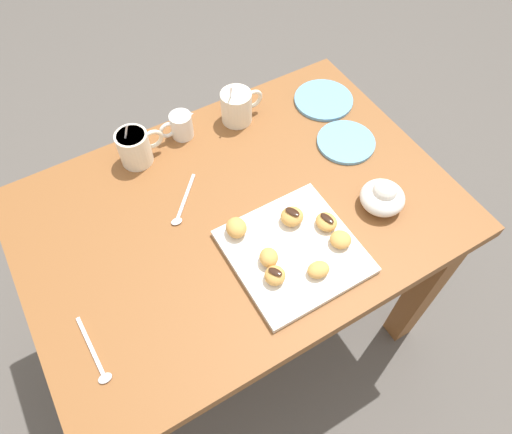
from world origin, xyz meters
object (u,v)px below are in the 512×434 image
at_px(cream_pitcher_white, 181,125).
at_px(dining_table, 240,239).
at_px(pastry_plate_square, 294,251).
at_px(beignet_5, 269,257).
at_px(ice_cream_bowl, 383,196).
at_px(saucer_sky_left, 346,142).
at_px(beignet_1, 275,276).
at_px(saucer_sky_right, 323,100).
at_px(beignet_2, 326,222).
at_px(beignet_4, 236,228).
at_px(beignet_0, 318,270).
at_px(coffee_mug_cream_right, 237,106).
at_px(beignet_6, 341,240).
at_px(beignet_3, 292,216).
at_px(coffee_mug_cream_left, 135,147).

bearing_deg(cream_pitcher_white, dining_table, -88.24).
relative_size(pastry_plate_square, beignet_5, 5.93).
relative_size(ice_cream_bowl, saucer_sky_left, 0.69).
height_order(saucer_sky_left, beignet_1, beignet_1).
xyz_separation_m(saucer_sky_right, beignet_2, (-0.25, -0.37, 0.03)).
xyz_separation_m(saucer_sky_left, saucer_sky_right, (0.04, 0.17, 0.00)).
xyz_separation_m(ice_cream_bowl, beignet_4, (-0.35, 0.10, -0.00)).
bearing_deg(beignet_0, coffee_mug_cream_right, 80.39).
height_order(saucer_sky_left, beignet_2, beignet_2).
distance_m(coffee_mug_cream_right, beignet_5, 0.48).
xyz_separation_m(beignet_5, beignet_6, (0.17, -0.04, -0.00)).
distance_m(coffee_mug_cream_right, saucer_sky_left, 0.32).
relative_size(cream_pitcher_white, beignet_5, 2.19).
relative_size(pastry_plate_square, beignet_1, 5.92).
bearing_deg(pastry_plate_square, beignet_6, -20.91).
bearing_deg(beignet_3, beignet_1, -136.16).
height_order(coffee_mug_cream_left, beignet_0, coffee_mug_cream_left).
xyz_separation_m(beignet_4, beignet_6, (0.19, -0.15, -0.00)).
bearing_deg(cream_pitcher_white, beignet_6, -72.44).
bearing_deg(beignet_4, beignet_2, -25.16).
bearing_deg(ice_cream_bowl, beignet_1, -171.80).
height_order(cream_pitcher_white, saucer_sky_right, cream_pitcher_white).
height_order(beignet_0, beignet_3, beignet_3).
bearing_deg(dining_table, beignet_4, -122.04).
relative_size(coffee_mug_cream_left, saucer_sky_left, 0.91).
relative_size(cream_pitcher_white, ice_cream_bowl, 0.95).
distance_m(dining_table, beignet_1, 0.27).
distance_m(saucer_sky_left, beignet_2, 0.29).
distance_m(saucer_sky_right, beignet_5, 0.57).
relative_size(coffee_mug_cream_right, beignet_1, 2.98).
bearing_deg(cream_pitcher_white, beignet_2, -70.33).
xyz_separation_m(beignet_1, beignet_4, (-0.01, 0.15, 0.00)).
relative_size(beignet_0, beignet_5, 1.07).
height_order(cream_pitcher_white, beignet_5, cream_pitcher_white).
bearing_deg(coffee_mug_cream_left, cream_pitcher_white, 9.13).
height_order(beignet_5, beignet_6, beignet_5).
bearing_deg(coffee_mug_cream_right, beignet_5, -110.70).
bearing_deg(saucer_sky_left, ice_cream_bowl, -103.63).
xyz_separation_m(pastry_plate_square, beignet_6, (0.10, -0.04, 0.02)).
height_order(saucer_sky_left, beignet_4, beignet_4).
xyz_separation_m(saucer_sky_right, beignet_5, (-0.42, -0.38, 0.03)).
relative_size(cream_pitcher_white, saucer_sky_left, 0.66).
bearing_deg(dining_table, beignet_3, -48.51).
xyz_separation_m(beignet_1, beignet_6, (0.18, 0.00, -0.00)).
bearing_deg(beignet_6, beignet_2, 89.47).
relative_size(coffee_mug_cream_right, saucer_sky_right, 0.83).
bearing_deg(coffee_mug_cream_left, ice_cream_bowl, -43.86).
xyz_separation_m(beignet_0, beignet_2, (0.09, 0.09, -0.00)).
height_order(saucer_sky_right, beignet_0, beignet_0).
relative_size(pastry_plate_square, saucer_sky_right, 1.66).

